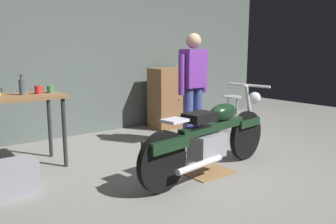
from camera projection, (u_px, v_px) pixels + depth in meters
name	position (u px, v px, depth m)	size (l,w,h in m)	color
ground_plane	(202.00, 177.00, 4.03)	(12.00, 12.00, 0.00)	gray
back_wall	(90.00, 42.00, 5.94)	(8.00, 0.12, 3.10)	#56605B
workbench	(5.00, 106.00, 4.10)	(1.30, 0.64, 0.90)	brown
motorcycle	(211.00, 136.00, 4.09)	(2.18, 0.68, 1.00)	black
person_standing	(193.00, 84.00, 5.22)	(0.57, 0.25, 1.67)	#3D488B
shop_stool	(232.00, 104.00, 6.12)	(0.32, 0.32, 0.64)	#B2B2B7
wooden_dresser	(172.00, 98.00, 6.55)	(0.80, 0.47, 1.10)	brown
drip_tray	(209.00, 172.00, 4.15)	(0.56, 0.40, 0.01)	olive
storage_bin	(13.00, 178.00, 3.53)	(0.44, 0.32, 0.34)	gray
mug_green_speckled	(51.00, 89.00, 4.41)	(0.11, 0.08, 0.09)	#3D7F4C
mug_red_diner	(38.00, 90.00, 4.30)	(0.11, 0.08, 0.10)	red
bottle	(22.00, 87.00, 4.20)	(0.06, 0.06, 0.24)	#3F4C59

